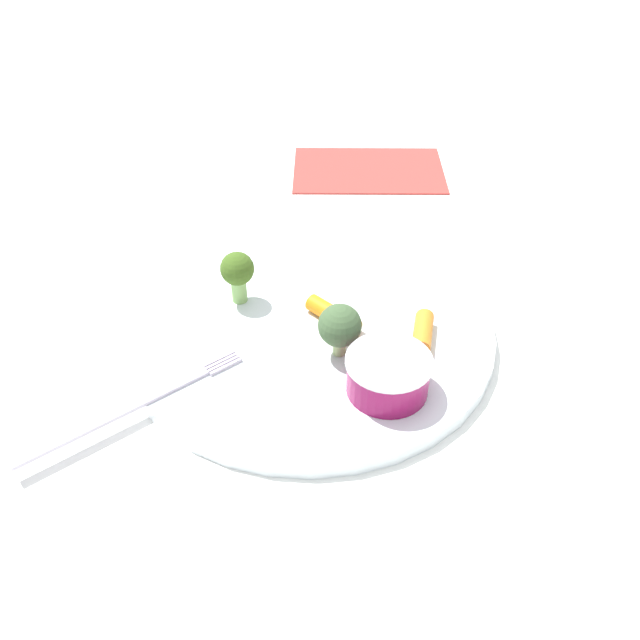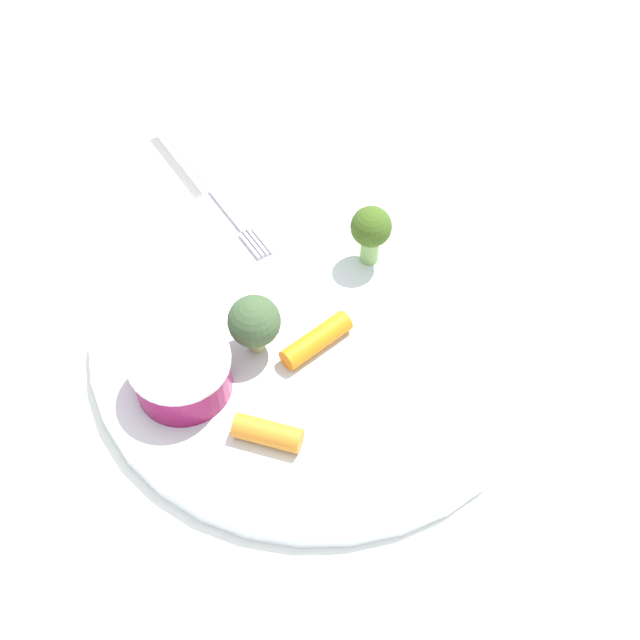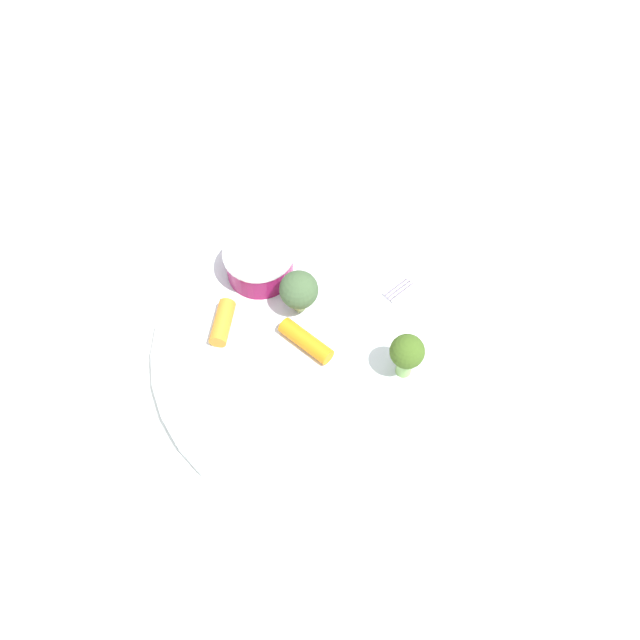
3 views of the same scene
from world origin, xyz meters
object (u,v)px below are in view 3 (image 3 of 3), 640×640
Objects in this scene: sauce_cup at (259,263)px; carrot_stick_0 at (223,323)px; plate at (329,347)px; broccoli_floret_1 at (299,290)px; broccoli_floret_0 at (407,353)px; fork at (453,249)px; carrot_stick_1 at (306,346)px.

sauce_cup is 0.07m from carrot_stick_0.
carrot_stick_0 reaches higher than plate.
broccoli_floret_1 is at bearing -59.72° from plate.
sauce_cup is at bearing -43.80° from broccoli_floret_0.
carrot_stick_0 is at bearing -14.67° from plate.
fork is at bearing -117.25° from broccoli_floret_0.
broccoli_floret_0 reaches higher than fork.
broccoli_floret_1 is at bearing -167.24° from carrot_stick_0.
sauce_cup is at bearing -51.01° from broccoli_floret_1.
broccoli_floret_1 is at bearing -40.26° from broccoli_floret_0.
fork is at bearing -159.65° from broccoli_floret_1.
broccoli_floret_0 is 0.09m from carrot_stick_1.
sauce_cup is 1.52× the size of carrot_stick_0.
carrot_stick_0 is 0.22m from fork.
fork is (-0.15, -0.05, -0.03)m from broccoli_floret_1.
carrot_stick_0 is (0.15, -0.05, -0.02)m from broccoli_floret_0.
broccoli_floret_0 is 0.16m from carrot_stick_0.
sauce_cup is 0.18m from fork.
plate is 0.15m from fork.
sauce_cup is at bearing 4.12° from fork.
carrot_stick_0 is 0.81× the size of carrot_stick_1.
carrot_stick_0 is at bearing 59.22° from sauce_cup.
carrot_stick_0 and carrot_stick_1 have the same top height.
broccoli_floret_1 is at bearing 20.35° from fork.
broccoli_floret_1 reaches higher than plate.
carrot_stick_0 is (0.07, 0.02, -0.02)m from broccoli_floret_1.
fork is (-0.21, -0.07, -0.01)m from carrot_stick_0.
broccoli_floret_1 is 0.30× the size of fork.
fork is at bearing -161.97° from carrot_stick_0.
broccoli_floret_1 is 0.88× the size of carrot_stick_1.
broccoli_floret_0 is (-0.06, 0.03, 0.04)m from plate.
broccoli_floret_0 reaches higher than sauce_cup.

